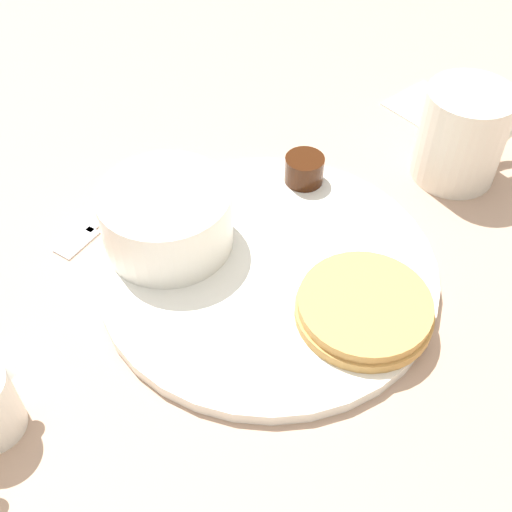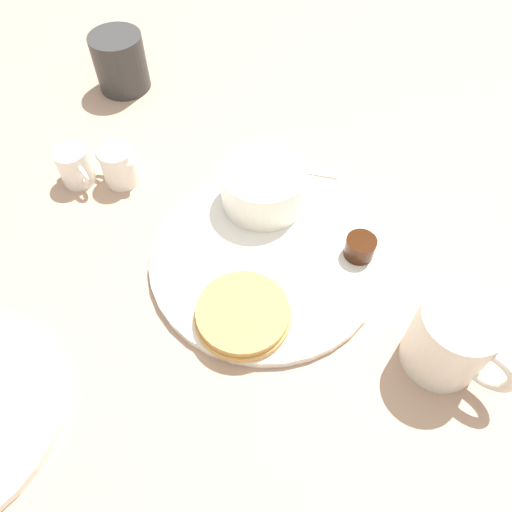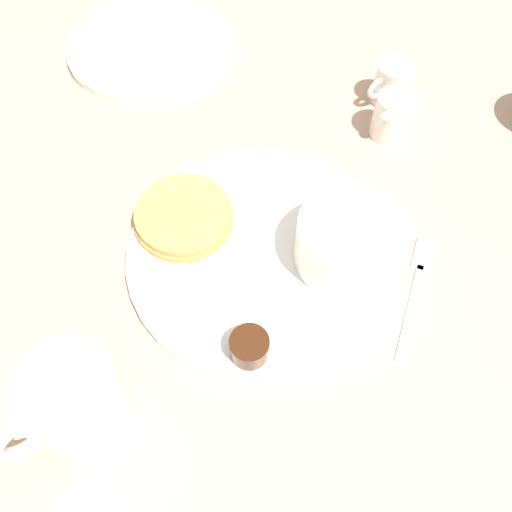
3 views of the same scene
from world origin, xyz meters
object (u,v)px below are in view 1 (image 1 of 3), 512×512
at_px(bowl, 166,216).
at_px(fork, 103,218).
at_px(coffee_mug, 464,134).
at_px(plate, 268,269).

xyz_separation_m(bowl, fork, (-0.07, -0.03, -0.04)).
relative_size(coffee_mug, fork, 0.81).
height_order(plate, coffee_mug, coffee_mug).
distance_m(bowl, coffee_mug, 0.30).
distance_m(plate, fork, 0.17).
xyz_separation_m(bowl, coffee_mug, (0.06, 0.29, 0.00)).
bearing_deg(plate, bowl, -141.79).
bearing_deg(coffee_mug, fork, -112.57).
bearing_deg(bowl, coffee_mug, 77.60).
height_order(coffee_mug, fork, coffee_mug).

